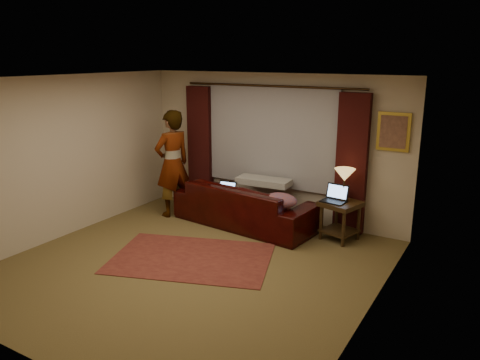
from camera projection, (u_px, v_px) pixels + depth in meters
name	position (u px, v px, depth m)	size (l,w,h in m)	color
floor	(191.00, 266.00, 6.63)	(5.00, 5.00, 0.01)	brown
ceiling	(185.00, 79.00, 5.95)	(5.00, 5.00, 0.02)	silver
wall_back	(272.00, 147.00, 8.37)	(5.00, 0.02, 2.60)	beige
wall_front	(22.00, 238.00, 4.21)	(5.00, 0.02, 2.60)	beige
wall_left	(63.00, 157.00, 7.52)	(0.02, 5.00, 2.60)	beige
wall_right	(374.00, 207.00, 5.06)	(0.02, 5.00, 2.60)	beige
sheer_curtain	(271.00, 136.00, 8.27)	(2.50, 0.05, 1.80)	#93929A
drape_left	(200.00, 146.00, 9.05)	(0.50, 0.14, 2.30)	black
drape_right	(352.00, 164.00, 7.57)	(0.50, 0.14, 2.30)	black
curtain_rod	(270.00, 86.00, 8.00)	(0.04, 0.04, 3.40)	#312010
picture_frame	(394.00, 132.00, 7.20)	(0.50, 0.04, 0.60)	gold
sofa	(245.00, 197.00, 8.12)	(2.54, 1.10, 1.02)	black
throw_blanket	(264.00, 166.00, 8.10)	(0.95, 0.38, 0.11)	#9B9A94
clothing_pile	(281.00, 201.00, 7.50)	(0.55, 0.42, 0.23)	#724555
laptop_sofa	(225.00, 190.00, 8.13)	(0.32, 0.35, 0.23)	black
area_rug	(192.00, 258.00, 6.88)	(2.29, 1.53, 0.01)	maroon
end_table	(340.00, 221.00, 7.50)	(0.55, 0.55, 0.64)	black
tiffany_lamp	(344.00, 185.00, 7.40)	(0.33, 0.33, 0.53)	olive
laptop_table	(334.00, 194.00, 7.37)	(0.37, 0.40, 0.27)	black
person	(173.00, 164.00, 8.51)	(0.57, 0.57, 1.96)	#9B9A94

